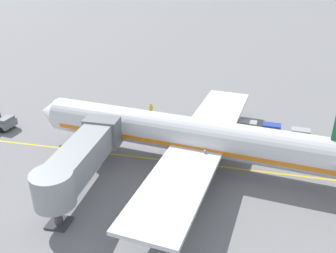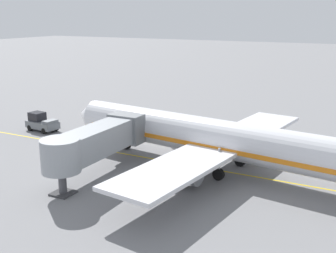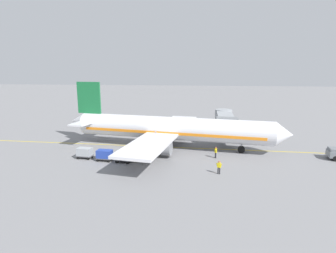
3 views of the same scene
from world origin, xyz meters
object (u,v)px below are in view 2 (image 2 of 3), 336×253
(ground_crew_wing_walker, at_px, (191,126))
(jet_bridge, at_px, (95,141))
(parked_airliner, at_px, (215,139))
(baggage_cart_second_in_train, at_px, (314,150))
(ground_crew_loader, at_px, (170,139))
(pushback_tractor, at_px, (42,123))
(baggage_tug_lead, at_px, (278,151))
(baggage_cart_front, at_px, (288,145))

(ground_crew_wing_walker, bearing_deg, jet_bridge, 174.62)
(parked_airliner, height_order, jet_bridge, parked_airliner)
(parked_airliner, relative_size, baggage_cart_second_in_train, 12.69)
(jet_bridge, distance_m, ground_crew_loader, 12.04)
(jet_bridge, bearing_deg, baggage_cart_second_in_train, -49.06)
(pushback_tractor, distance_m, baggage_tug_lead, 30.65)
(baggage_cart_front, distance_m, ground_crew_loader, 13.27)
(baggage_tug_lead, height_order, baggage_cart_second_in_train, baggage_tug_lead)
(jet_bridge, relative_size, pushback_tractor, 2.76)
(parked_airliner, xyz_separation_m, jet_bridge, (-6.96, 9.26, 0.27))
(ground_crew_wing_walker, bearing_deg, baggage_tug_lead, -108.76)
(pushback_tractor, xyz_separation_m, baggage_tug_lead, (3.76, -30.41, -0.39))
(parked_airliner, relative_size, baggage_tug_lead, 14.25)
(baggage_cart_second_in_train, bearing_deg, baggage_tug_lead, 112.20)
(jet_bridge, distance_m, ground_crew_wing_walker, 18.15)
(parked_airliner, bearing_deg, jet_bridge, 126.93)
(pushback_tractor, relative_size, baggage_cart_second_in_train, 1.58)
(parked_airliner, bearing_deg, baggage_tug_lead, -34.97)
(parked_airliner, bearing_deg, ground_crew_loader, 57.63)
(baggage_cart_second_in_train, bearing_deg, jet_bridge, 130.94)
(parked_airliner, distance_m, baggage_tug_lead, 8.61)
(parked_airliner, distance_m, ground_crew_loader, 8.99)
(baggage_cart_second_in_train, bearing_deg, ground_crew_wing_walker, 80.02)
(jet_bridge, height_order, baggage_cart_second_in_train, jet_bridge)
(baggage_tug_lead, height_order, baggage_cart_front, baggage_tug_lead)
(pushback_tractor, distance_m, baggage_cart_second_in_train, 34.26)
(parked_airliner, bearing_deg, baggage_cart_second_in_train, -45.04)
(baggage_tug_lead, xyz_separation_m, baggage_cart_front, (1.63, -0.65, 0.24))
(jet_bridge, relative_size, ground_crew_loader, 7.56)
(baggage_cart_front, relative_size, baggage_cart_second_in_train, 1.00)
(ground_crew_loader, bearing_deg, pushback_tractor, 95.18)
(parked_airliner, distance_m, baggage_cart_second_in_train, 11.77)
(baggage_tug_lead, relative_size, ground_crew_wing_walker, 1.55)
(baggage_cart_front, bearing_deg, baggage_tug_lead, 158.15)
(jet_bridge, relative_size, baggage_cart_front, 4.34)
(ground_crew_loader, bearing_deg, baggage_cart_front, -73.69)
(baggage_cart_second_in_train, relative_size, ground_crew_wing_walker, 1.74)
(baggage_tug_lead, xyz_separation_m, baggage_cart_second_in_train, (1.41, -3.45, 0.24))
(jet_bridge, xyz_separation_m, baggage_cart_front, (15.35, -14.64, -2.50))
(jet_bridge, xyz_separation_m, ground_crew_wing_walker, (17.90, -1.69, -2.50))
(jet_bridge, xyz_separation_m, baggage_cart_second_in_train, (15.13, -17.44, -2.50))
(parked_airliner, distance_m, ground_crew_wing_walker, 13.49)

